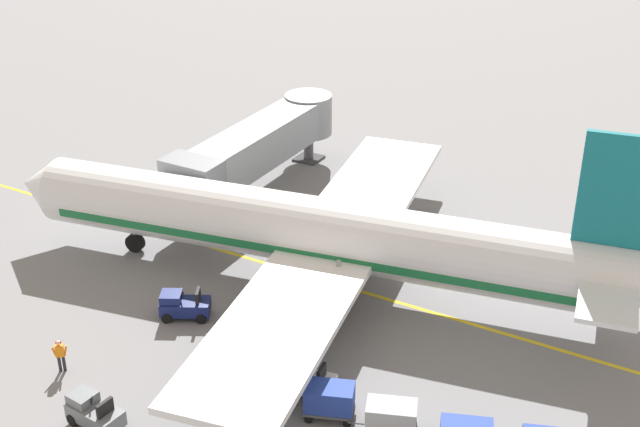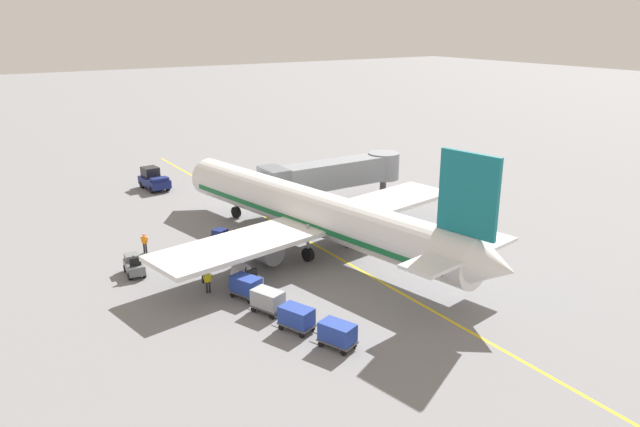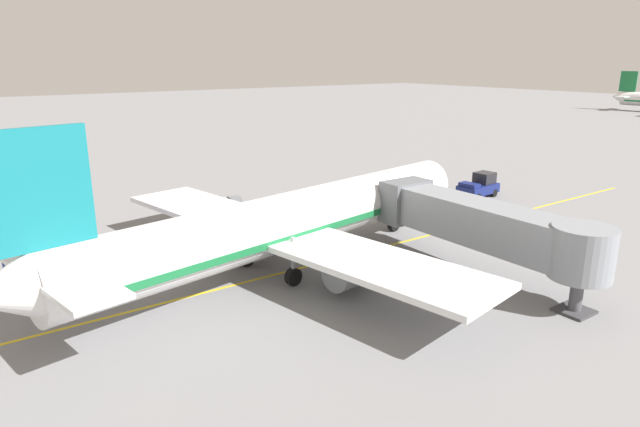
# 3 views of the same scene
# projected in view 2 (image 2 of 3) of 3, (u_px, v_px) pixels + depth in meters

# --- Properties ---
(ground_plane) EXTENTS (400.00, 400.00, 0.00)m
(ground_plane) POSITION_uv_depth(u_px,v_px,m) (312.00, 243.00, 52.93)
(ground_plane) COLOR slate
(gate_lead_in_line) EXTENTS (0.24, 80.00, 0.01)m
(gate_lead_in_line) POSITION_uv_depth(u_px,v_px,m) (312.00, 243.00, 52.93)
(gate_lead_in_line) COLOR gold
(gate_lead_in_line) RESTS_ON ground
(parked_airliner) EXTENTS (30.45, 37.21, 10.63)m
(parked_airliner) POSITION_uv_depth(u_px,v_px,m) (315.00, 213.00, 50.75)
(parked_airliner) COLOR white
(parked_airliner) RESTS_ON ground
(jet_bridge) EXTENTS (16.16, 3.50, 4.98)m
(jet_bridge) POSITION_uv_depth(u_px,v_px,m) (334.00, 174.00, 62.34)
(jet_bridge) COLOR gray
(jet_bridge) RESTS_ON ground
(pushback_tractor) EXTENTS (2.58, 4.58, 2.40)m
(pushback_tractor) POSITION_uv_depth(u_px,v_px,m) (154.00, 180.00, 69.41)
(pushback_tractor) COLOR navy
(pushback_tractor) RESTS_ON ground
(baggage_tug_lead) EXTENTS (2.23, 2.77, 1.62)m
(baggage_tug_lead) POSITION_uv_depth(u_px,v_px,m) (226.00, 238.00, 52.00)
(baggage_tug_lead) COLOR navy
(baggage_tug_lead) RESTS_ON ground
(baggage_tug_trailing) EXTENTS (1.60, 2.65, 1.62)m
(baggage_tug_trailing) POSITION_uv_depth(u_px,v_px,m) (246.00, 278.00, 44.11)
(baggage_tug_trailing) COLOR silver
(baggage_tug_trailing) RESTS_ON ground
(baggage_tug_spare) EXTENTS (1.48, 2.60, 1.62)m
(baggage_tug_spare) POSITION_uv_depth(u_px,v_px,m) (134.00, 265.00, 46.28)
(baggage_tug_spare) COLOR slate
(baggage_tug_spare) RESTS_ON ground
(baggage_cart_front) EXTENTS (2.00, 2.95, 1.58)m
(baggage_cart_front) POSITION_uv_depth(u_px,v_px,m) (246.00, 285.00, 42.25)
(baggage_cart_front) COLOR #4C4C51
(baggage_cart_front) RESTS_ON ground
(baggage_cart_second_in_train) EXTENTS (2.00, 2.95, 1.58)m
(baggage_cart_second_in_train) POSITION_uv_depth(u_px,v_px,m) (268.00, 299.00, 40.14)
(baggage_cart_second_in_train) COLOR #4C4C51
(baggage_cart_second_in_train) RESTS_ON ground
(baggage_cart_third_in_train) EXTENTS (2.00, 2.95, 1.58)m
(baggage_cart_third_in_train) POSITION_uv_depth(u_px,v_px,m) (296.00, 317.00, 37.81)
(baggage_cart_third_in_train) COLOR #4C4C51
(baggage_cart_third_in_train) RESTS_ON ground
(baggage_cart_tail_end) EXTENTS (2.00, 2.95, 1.58)m
(baggage_cart_tail_end) POSITION_uv_depth(u_px,v_px,m) (337.00, 333.00, 35.85)
(baggage_cart_tail_end) COLOR #4C4C51
(baggage_cart_tail_end) RESTS_ON ground
(ground_crew_wing_walker) EXTENTS (0.70, 0.37, 1.69)m
(ground_crew_wing_walker) POSITION_uv_depth(u_px,v_px,m) (203.00, 271.00, 44.71)
(ground_crew_wing_walker) COLOR #232328
(ground_crew_wing_walker) RESTS_ON ground
(ground_crew_loader) EXTENTS (0.73, 0.28, 1.69)m
(ground_crew_loader) POSITION_uv_depth(u_px,v_px,m) (208.00, 280.00, 43.06)
(ground_crew_loader) COLOR #232328
(ground_crew_loader) RESTS_ON ground
(ground_crew_marshaller) EXTENTS (0.54, 0.61, 1.69)m
(ground_crew_marshaller) POSITION_uv_depth(u_px,v_px,m) (145.00, 242.00, 50.41)
(ground_crew_marshaller) COLOR #232328
(ground_crew_marshaller) RESTS_ON ground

